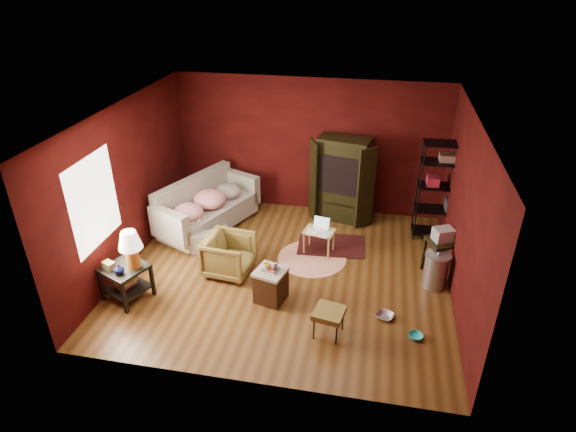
% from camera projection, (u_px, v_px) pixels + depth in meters
% --- Properties ---
extents(room, '(5.54, 5.04, 2.84)m').
position_uv_depth(room, '(283.00, 200.00, 7.69)').
color(room, brown).
rests_on(room, ground).
extents(sofa, '(1.35, 2.04, 0.77)m').
position_uv_depth(sofa, '(206.00, 211.00, 9.51)').
color(sofa, '#A0998A').
rests_on(sofa, ground).
extents(armchair, '(0.78, 0.82, 0.77)m').
position_uv_depth(armchair, '(229.00, 253.00, 8.17)').
color(armchair, black).
rests_on(armchair, ground).
extents(pet_bowl_steel, '(0.27, 0.16, 0.26)m').
position_uv_depth(pet_bowl_steel, '(385.00, 311.00, 7.24)').
color(pet_bowl_steel, '#A8A9AF').
rests_on(pet_bowl_steel, ground).
extents(pet_bowl_turquoise, '(0.21, 0.08, 0.21)m').
position_uv_depth(pet_bowl_turquoise, '(416.00, 333.00, 6.86)').
color(pet_bowl_turquoise, '#29C2C3').
rests_on(pet_bowl_turquoise, ground).
extents(vase, '(0.20, 0.20, 0.16)m').
position_uv_depth(vase, '(119.00, 269.00, 7.28)').
color(vase, '#0C0F3E').
rests_on(vase, side_table).
extents(mug, '(0.14, 0.13, 0.12)m').
position_uv_depth(mug, '(267.00, 265.00, 7.33)').
color(mug, '#DBDA6B').
rests_on(mug, hamper).
extents(side_table, '(0.80, 0.80, 1.21)m').
position_uv_depth(side_table, '(128.00, 259.00, 7.41)').
color(side_table, black).
rests_on(side_table, ground).
extents(sofa_cushions, '(1.68, 2.41, 0.94)m').
position_uv_depth(sofa_cushions, '(206.00, 207.00, 9.50)').
color(sofa_cushions, '#A0998A').
rests_on(sofa_cushions, sofa).
extents(hamper, '(0.56, 0.56, 0.64)m').
position_uv_depth(hamper, '(271.00, 285.00, 7.55)').
color(hamper, '#3F240E').
rests_on(hamper, ground).
extents(footstool, '(0.48, 0.48, 0.43)m').
position_uv_depth(footstool, '(329.00, 314.00, 6.82)').
color(footstool, black).
rests_on(footstool, ground).
extents(rug_round, '(1.48, 1.48, 0.01)m').
position_uv_depth(rug_round, '(312.00, 258.00, 8.73)').
color(rug_round, '#F7E8CE').
rests_on(rug_round, ground).
extents(rug_oriental, '(1.30, 0.92, 0.01)m').
position_uv_depth(rug_oriental, '(331.00, 245.00, 9.11)').
color(rug_oriental, '#4E1514').
rests_on(rug_oriental, ground).
extents(laptop_desk, '(0.60, 0.50, 0.67)m').
position_uv_depth(laptop_desk, '(319.00, 233.00, 8.72)').
color(laptop_desk, '#D0B85F').
rests_on(laptop_desk, ground).
extents(tv_armoire, '(1.34, 0.89, 1.74)m').
position_uv_depth(tv_armoire, '(342.00, 178.00, 9.66)').
color(tv_armoire, black).
rests_on(tv_armoire, ground).
extents(wire_shelving, '(0.96, 0.45, 1.93)m').
position_uv_depth(wire_shelving, '(444.00, 187.00, 8.92)').
color(wire_shelving, black).
rests_on(wire_shelving, ground).
extents(small_stand, '(0.59, 0.59, 0.89)m').
position_uv_depth(small_stand, '(442.00, 240.00, 8.00)').
color(small_stand, black).
rests_on(small_stand, ground).
extents(trash_can, '(0.51, 0.51, 0.66)m').
position_uv_depth(trash_can, '(436.00, 270.00, 7.87)').
color(trash_can, '#B0B3B8').
rests_on(trash_can, ground).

